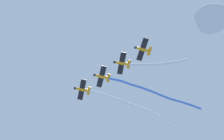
{
  "coord_description": "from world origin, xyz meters",
  "views": [
    {
      "loc": [
        -26.3,
        -20.09,
        7.27
      ],
      "look_at": [
        2.44,
        -6.3,
        89.39
      ],
      "focal_mm": 46.02,
      "sensor_mm": 36.0,
      "label": 1
    }
  ],
  "objects": [
    {
      "name": "airplane_left_wing",
      "position": [
        2.96,
        -2.48,
        89.28
      ],
      "size": [
        6.61,
        5.92,
        1.82
      ],
      "rotation": [
        0.0,
        0.0,
        2.26
      ],
      "color": "orange"
    },
    {
      "name": "airplane_slot",
      "position": [
        0.55,
        -17.4,
        89.78
      ],
      "size": [
        6.5,
        6.0,
        1.82
      ],
      "rotation": [
        0.0,
        0.0,
        2.29
      ],
      "color": "orange"
    },
    {
      "name": "airplane_lead",
      "position": [
        4.17,
        4.99,
        89.03
      ],
      "size": [
        6.69,
        5.87,
        1.82
      ],
      "rotation": [
        0.0,
        0.0,
        2.23
      ],
      "color": "orange"
    },
    {
      "name": "cloud_east",
      "position": [
        -1.98,
        -37.3,
        80.77
      ],
      "size": [
        10.8,
        11.86,
        4.42
      ],
      "color": "silver"
    },
    {
      "name": "airplane_right_wing",
      "position": [
        1.77,
        -9.93,
        89.53
      ],
      "size": [
        6.84,
        5.78,
        1.82
      ],
      "rotation": [
        0.0,
        0.0,
        2.18
      ],
      "color": "orange"
    },
    {
      "name": "smoke_trail_left_wing",
      "position": [
        15.03,
        -15.54,
        88.27
      ],
      "size": [
        21.94,
        22.44,
        2.35
      ],
      "color": "#4C75DB"
    },
    {
      "name": "smoke_trail_right_wing",
      "position": [
        7.19,
        -20.0,
        90.81
      ],
      "size": [
        8.07,
        17.0,
        3.73
      ],
      "color": "white"
    },
    {
      "name": "smoke_trail_lead",
      "position": [
        18.06,
        -8.26,
        88.85
      ],
      "size": [
        26.72,
        20.75,
        1.77
      ],
      "color": "white"
    }
  ]
}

